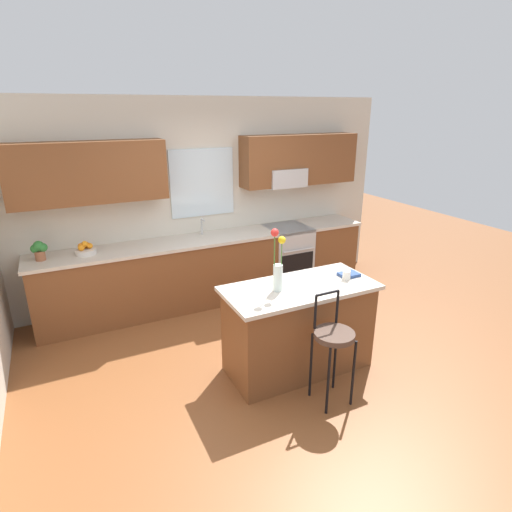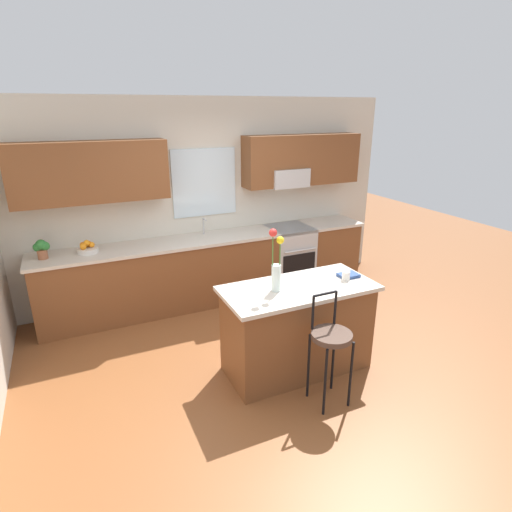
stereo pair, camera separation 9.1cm
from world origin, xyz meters
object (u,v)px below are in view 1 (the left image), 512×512
potted_plant_small (39,249)px  fruit_bowl_oranges (85,249)px  kitchen_island (299,328)px  flower_vase (278,267)px  cookbook (349,274)px  oven_range (287,257)px  mug_ceramic (346,275)px  bar_stool_near (333,339)px

potted_plant_small → fruit_bowl_oranges: bearing=0.5°
kitchen_island → flower_vase: (-0.25, 0.01, 0.70)m
fruit_bowl_oranges → potted_plant_small: bearing=-179.5°
flower_vase → cookbook: 0.87m
oven_range → fruit_bowl_oranges: fruit_bowl_oranges is taller
cookbook → potted_plant_small: size_ratio=0.88×
fruit_bowl_oranges → kitchen_island: bearing=-47.1°
flower_vase → fruit_bowl_oranges: 2.46m
cookbook → potted_plant_small: (-2.85, 1.92, 0.11)m
oven_range → potted_plant_small: bearing=179.6°
flower_vase → fruit_bowl_oranges: flower_vase is taller
oven_range → mug_ceramic: bearing=-103.0°
oven_range → bar_stool_near: bearing=-111.3°
bar_stool_near → potted_plant_small: size_ratio=4.56×
mug_ceramic → bar_stool_near: bearing=-134.8°
cookbook → potted_plant_small: bearing=146.1°
mug_ceramic → oven_range: bearing=77.0°
kitchen_island → cookbook: 0.75m
bar_stool_near → fruit_bowl_oranges: (-1.79, 2.49, 0.34)m
flower_vase → mug_ceramic: 0.79m
flower_vase → cookbook: flower_vase is taller
kitchen_island → flower_vase: 0.74m
cookbook → fruit_bowl_oranges: size_ratio=0.83×
potted_plant_small → cookbook: bearing=-33.9°
bar_stool_near → flower_vase: flower_vase is taller
flower_vase → mug_ceramic: size_ratio=6.83×
fruit_bowl_oranges → mug_ceramic: bearing=-40.8°
oven_range → kitchen_island: same height
potted_plant_small → flower_vase: bearing=-43.5°
potted_plant_small → oven_range: bearing=-0.4°
kitchen_island → flower_vase: size_ratio=2.45×
fruit_bowl_oranges → bar_stool_near: bearing=-54.4°
kitchen_island → flower_vase: flower_vase is taller
oven_range → flower_vase: (-1.21, -1.89, 0.70)m
kitchen_island → mug_ceramic: 0.72m
flower_vase → potted_plant_small: 2.78m
flower_vase → mug_ceramic: flower_vase is taller
bar_stool_near → cookbook: size_ratio=5.21×
flower_vase → potted_plant_small: bearing=136.5°
oven_range → bar_stool_near: size_ratio=0.88×
mug_ceramic → potted_plant_small: 3.41m
fruit_bowl_oranges → potted_plant_small: (-0.48, -0.00, 0.07)m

